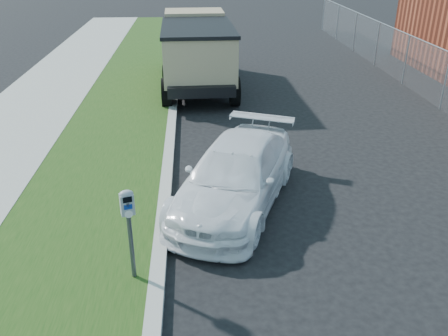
{
  "coord_description": "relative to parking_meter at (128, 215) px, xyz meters",
  "views": [
    {
      "loc": [
        -1.95,
        -7.11,
        4.92
      ],
      "look_at": [
        -1.4,
        1.0,
        1.0
      ],
      "focal_mm": 38.0,
      "sensor_mm": 36.0,
      "label": 1
    }
  ],
  "objects": [
    {
      "name": "white_wagon",
      "position": [
        1.84,
        2.49,
        -0.61
      ],
      "size": [
        3.34,
        4.76,
        1.28
      ],
      "primitive_type": "imported",
      "rotation": [
        0.0,
        0.0,
        -0.39
      ],
      "color": "white",
      "rests_on": "ground"
    },
    {
      "name": "parking_meter",
      "position": [
        0.0,
        0.0,
        0.0
      ],
      "size": [
        0.24,
        0.19,
        1.53
      ],
      "rotation": [
        0.0,
        0.0,
        0.3
      ],
      "color": "#3F4247",
      "rests_on": "ground"
    },
    {
      "name": "streetside",
      "position": [
        -2.61,
        3.03,
        -1.18
      ],
      "size": [
        6.12,
        50.0,
        0.15
      ],
      "color": "gray",
      "rests_on": "ground"
    },
    {
      "name": "dump_truck",
      "position": [
        1.19,
        11.34,
        0.13
      ],
      "size": [
        2.66,
        6.32,
        2.45
      ],
      "rotation": [
        0.0,
        0.0,
        0.03
      ],
      "color": "black",
      "rests_on": "ground"
    },
    {
      "name": "chainlink_fence",
      "position": [
        8.96,
        8.03,
        0.01
      ],
      "size": [
        0.06,
        30.06,
        30.0
      ],
      "color": "slate",
      "rests_on": "ground"
    },
    {
      "name": "ground",
      "position": [
        2.96,
        1.03,
        -1.25
      ],
      "size": [
        120.0,
        120.0,
        0.0
      ],
      "primitive_type": "plane",
      "color": "black",
      "rests_on": "ground"
    }
  ]
}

